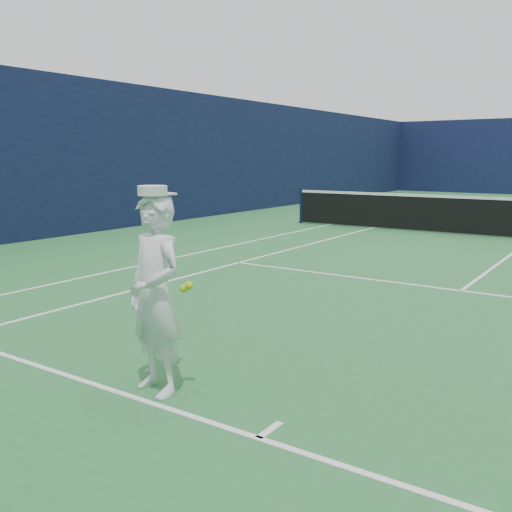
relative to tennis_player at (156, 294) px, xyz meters
The scene contains 1 object.
tennis_player is the anchor object (origin of this frame).
Camera 1 is at (2.11, -15.04, 1.99)m, focal length 40.00 mm.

